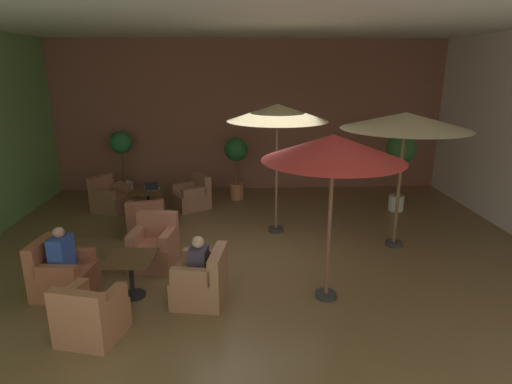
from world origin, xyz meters
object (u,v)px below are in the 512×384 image
(potted_tree_mid_left, at_px, (236,158))
(patron_by_window, at_px, (61,251))
(iced_drink_cup, at_px, (146,187))
(patio_umbrella_center_beige, at_px, (277,114))
(armchair_front_left_north, at_px, (146,220))
(armchair_front_right_east, at_px, (154,247))
(armchair_front_right_south, at_px, (61,275))
(open_laptop, at_px, (152,188))
(cafe_table_front_right, at_px, (131,266))
(armchair_front_right_north, at_px, (202,281))
(patio_umbrella_tall_red, at_px, (405,122))
(cafe_table_front_left, at_px, (148,195))
(armchair_front_left_east, at_px, (192,196))
(patron_blue_shirt, at_px, (199,258))
(armchair_front_right_west, at_px, (90,317))
(patio_umbrella_near_wall, at_px, (333,149))
(potted_tree_mid_right, at_px, (401,155))
(armchair_front_left_south, at_px, (110,198))
(potted_tree_left_corner, at_px, (122,155))

(potted_tree_mid_left, bearing_deg, patron_by_window, -118.56)
(iced_drink_cup, bearing_deg, patio_umbrella_center_beige, -21.24)
(armchair_front_left_north, height_order, armchair_front_right_east, armchair_front_right_east)
(armchair_front_right_south, distance_m, open_laptop, 3.64)
(cafe_table_front_right, height_order, armchair_front_right_north, armchair_front_right_north)
(armchair_front_right_south, relative_size, patio_umbrella_tall_red, 0.34)
(potted_tree_mid_left, bearing_deg, cafe_table_front_right, -107.79)
(iced_drink_cup, bearing_deg, armchair_front_right_south, -99.16)
(cafe_table_front_left, distance_m, armchair_front_left_east, 1.14)
(open_laptop, bearing_deg, patron_blue_shirt, -69.94)
(armchair_front_left_east, height_order, patron_blue_shirt, patron_blue_shirt)
(open_laptop, bearing_deg, armchair_front_right_west, -89.00)
(armchair_front_right_north, bearing_deg, patio_umbrella_near_wall, -0.28)
(armchair_front_right_south, height_order, potted_tree_mid_left, potted_tree_mid_left)
(armchair_front_right_south, xyz_separation_m, patio_umbrella_near_wall, (4.04, -0.29, 1.98))
(potted_tree_mid_right, height_order, patron_blue_shirt, potted_tree_mid_right)
(patio_umbrella_tall_red, bearing_deg, armchair_front_left_south, 158.78)
(armchair_front_right_west, xyz_separation_m, open_laptop, (-0.08, 4.72, 0.39))
(armchair_front_left_south, xyz_separation_m, patio_umbrella_near_wall, (4.42, -4.29, 1.98))
(armchair_front_left_east, distance_m, potted_tree_mid_right, 5.12)
(armchair_front_right_north, height_order, potted_tree_mid_left, potted_tree_mid_left)
(armchair_front_left_north, height_order, armchair_front_right_west, armchair_front_right_west)
(armchair_front_right_west, bearing_deg, armchair_front_right_south, 124.92)
(patio_umbrella_center_beige, distance_m, iced_drink_cup, 3.62)
(armchair_front_right_north, height_order, patio_umbrella_near_wall, patio_umbrella_near_wall)
(cafe_table_front_left, xyz_separation_m, armchair_front_left_north, (0.17, -1.10, -0.22))
(cafe_table_front_left, relative_size, potted_tree_left_corner, 0.45)
(armchair_front_left_north, height_order, open_laptop, open_laptop)
(armchair_front_left_south, distance_m, open_laptop, 1.27)
(open_laptop, bearing_deg, armchair_front_right_east, -78.95)
(patio_umbrella_tall_red, height_order, open_laptop, patio_umbrella_tall_red)
(cafe_table_front_left, distance_m, armchair_front_right_west, 4.71)
(armchair_front_left_east, height_order, armchair_front_left_south, armchair_front_left_south)
(patio_umbrella_near_wall, bearing_deg, cafe_table_front_right, 176.65)
(armchair_front_right_south, bearing_deg, armchair_front_left_north, 71.73)
(potted_tree_mid_right, bearing_deg, iced_drink_cup, -179.02)
(cafe_table_front_left, bearing_deg, patron_blue_shirt, -68.52)
(cafe_table_front_left, height_order, potted_tree_mid_right, potted_tree_mid_right)
(armchair_front_right_west, bearing_deg, armchair_front_left_south, 103.10)
(armchair_front_right_north, height_order, patron_by_window, patron_by_window)
(cafe_table_front_right, relative_size, potted_tree_left_corner, 0.43)
(armchair_front_left_east, height_order, armchair_front_right_south, armchair_front_right_south)
(armchair_front_left_north, distance_m, potted_tree_left_corner, 3.19)
(armchair_front_left_north, height_order, patio_umbrella_tall_red, patio_umbrella_tall_red)
(armchair_front_left_east, distance_m, patron_by_window, 4.42)
(cafe_table_front_right, xyz_separation_m, patio_umbrella_near_wall, (2.95, -0.17, 1.79))
(armchair_front_left_north, bearing_deg, cafe_table_front_right, -83.49)
(patio_umbrella_tall_red, xyz_separation_m, potted_tree_left_corner, (-6.12, 3.68, -1.31))
(patron_blue_shirt, bearing_deg, armchair_front_right_east, 125.70)
(patio_umbrella_tall_red, bearing_deg, armchair_front_right_south, -164.43)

